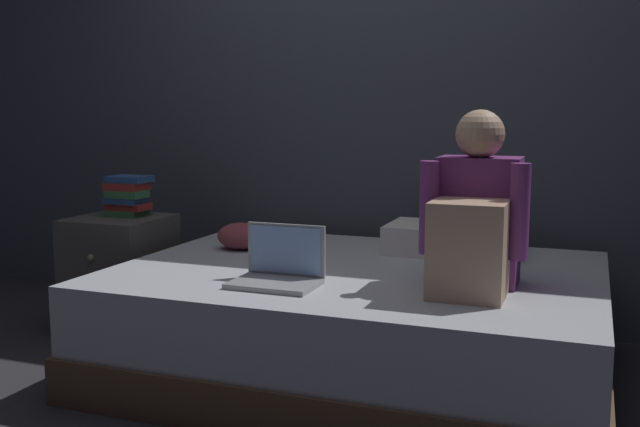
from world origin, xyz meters
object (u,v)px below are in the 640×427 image
Objects in this scene: person_sitting at (475,221)px; pillow at (449,239)px; laptop at (279,270)px; book_stack at (128,195)px; bed at (358,321)px; nightstand at (121,275)px; clothes_pile at (250,237)px.

person_sitting reaches higher than pillow.
laptop is 0.97m from pillow.
book_stack reaches higher than laptop.
book_stack is at bearing 167.71° from person_sitting.
laptop reaches higher than pillow.
bed is at bearing -123.28° from pillow.
bed is 3.05× the size of person_sitting.
nightstand is at bearing 173.84° from bed.
person_sitting reaches higher than bed.
book_stack is at bearing -170.87° from pillow.
nightstand is 1.05× the size of pillow.
nightstand is at bearing 169.55° from person_sitting.
pillow reaches higher than bed.
nightstand is at bearing -108.54° from book_stack.
laptop is at bearing -55.17° from clothes_pile.
book_stack is at bearing 171.28° from bed.
clothes_pile is (-0.90, -0.24, -0.01)m from pillow.
nightstand reaches higher than bed.
person_sitting is (1.81, -0.33, 0.42)m from nightstand.
clothes_pile is at bearing 1.52° from book_stack.
nightstand is 1.87× the size of clothes_pile.
person_sitting is at bearing -20.85° from bed.
book_stack is (-1.09, 0.58, 0.17)m from laptop.
nightstand is 1.84× the size of laptop.
pillow is at bearing 59.67° from laptop.
laptop is at bearing -120.33° from pillow.
person_sitting is 1.83m from book_stack.
laptop is 0.57× the size of pillow.
clothes_pile is (-0.42, 0.60, 0.00)m from laptop.
bed is at bearing -8.72° from book_stack.
clothes_pile reaches higher than bed.
bed is at bearing 159.15° from person_sitting.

